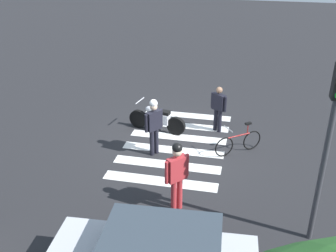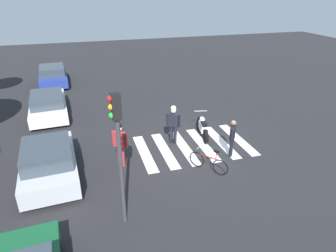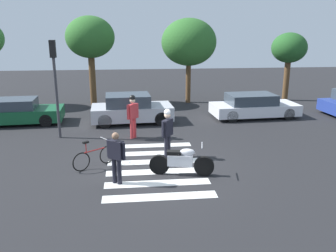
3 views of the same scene
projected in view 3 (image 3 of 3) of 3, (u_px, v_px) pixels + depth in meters
name	position (u px, v px, depth m)	size (l,w,h in m)	color
ground_plane	(155.00, 167.00, 11.99)	(60.00, 60.00, 0.00)	#232326
police_motorcycle	(181.00, 161.00, 11.21)	(2.07, 0.71, 1.04)	black
leaning_bicycle	(95.00, 157.00, 11.85)	(1.36, 1.05, 0.98)	black
officer_on_foot	(167.00, 130.00, 12.52)	(0.45, 0.57, 1.83)	black
officer_by_motorcycle	(116.00, 155.00, 10.46)	(0.56, 0.43, 1.62)	black
pedestrian_bystander	(133.00, 113.00, 14.84)	(0.50, 0.54, 1.88)	#B22D33
crosswalk_stripes	(155.00, 166.00, 11.99)	(3.23, 4.95, 0.01)	silver
car_green_compact	(15.00, 112.00, 17.22)	(4.56, 2.02, 1.25)	black
car_silver_sedan	(131.00, 109.00, 17.49)	(4.08, 2.14, 1.43)	black
car_white_van	(253.00, 106.00, 18.54)	(4.60, 2.15, 1.26)	black
traffic_light_pole	(55.00, 73.00, 14.46)	(0.25, 0.34, 4.12)	#38383D
street_tree_mid	(90.00, 38.00, 20.79)	(2.90, 2.90, 5.31)	brown
street_tree_far	(189.00, 42.00, 21.47)	(3.38, 3.38, 5.20)	brown
street_tree_end	(289.00, 49.00, 22.24)	(2.22, 2.22, 4.33)	brown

